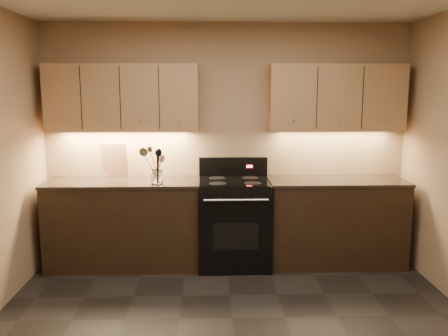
{
  "coord_description": "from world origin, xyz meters",
  "views": [
    {
      "loc": [
        -0.18,
        -3.25,
        1.9
      ],
      "look_at": [
        -0.04,
        1.45,
        1.1
      ],
      "focal_mm": 38.0,
      "sensor_mm": 36.0,
      "label": 1
    }
  ],
  "objects": [
    {
      "name": "black_turner",
      "position": [
        -0.72,
        1.53,
        1.11
      ],
      "size": [
        0.1,
        0.13,
        0.34
      ],
      "primitive_type": null,
      "rotation": [
        -0.08,
        0.04,
        0.32
      ],
      "color": "black",
      "rests_on": "utensil_crock"
    },
    {
      "name": "counter_right",
      "position": [
        1.18,
        1.7,
        0.47
      ],
      "size": [
        1.46,
        0.62,
        0.93
      ],
      "color": "black",
      "rests_on": "ground"
    },
    {
      "name": "steel_spatula",
      "position": [
        -0.7,
        1.55,
        1.14
      ],
      "size": [
        0.18,
        0.12,
        0.4
      ],
      "primitive_type": null,
      "rotation": [
        0.1,
        -0.23,
        -0.14
      ],
      "color": "silver",
      "rests_on": "utensil_crock"
    },
    {
      "name": "outlet_plate",
      "position": [
        -1.3,
        1.99,
        1.12
      ],
      "size": [
        0.08,
        0.01,
        0.12
      ],
      "primitive_type": "cube",
      "color": "#B2B5BA",
      "rests_on": "wall_back"
    },
    {
      "name": "upper_cab_right",
      "position": [
        1.18,
        1.85,
        1.8
      ],
      "size": [
        1.44,
        0.3,
        0.7
      ],
      "primitive_type": "cube",
      "color": "#A47A52",
      "rests_on": "wall_back"
    },
    {
      "name": "cutting_board",
      "position": [
        -1.23,
        1.95,
        1.12
      ],
      "size": [
        0.32,
        0.15,
        0.38
      ],
      "primitive_type": "cube",
      "rotation": [
        0.19,
        0.0,
        -0.2
      ],
      "color": "tan",
      "rests_on": "counter_left"
    },
    {
      "name": "wooden_spoon",
      "position": [
        -0.77,
        1.54,
        1.09
      ],
      "size": [
        0.17,
        0.12,
        0.29
      ],
      "primitive_type": null,
      "rotation": [
        -0.13,
        0.4,
        0.18
      ],
      "color": "tan",
      "rests_on": "utensil_crock"
    },
    {
      "name": "black_spoon",
      "position": [
        -0.72,
        1.57,
        1.12
      ],
      "size": [
        0.09,
        0.15,
        0.36
      ],
      "primitive_type": null,
      "rotation": [
        0.27,
        0.08,
        0.05
      ],
      "color": "black",
      "rests_on": "utensil_crock"
    },
    {
      "name": "stove",
      "position": [
        0.08,
        1.68,
        0.48
      ],
      "size": [
        0.76,
        0.68,
        1.14
      ],
      "color": "black",
      "rests_on": "ground"
    },
    {
      "name": "wall_back",
      "position": [
        0.0,
        2.0,
        1.3
      ],
      "size": [
        4.0,
        0.04,
        2.6
      ],
      "primitive_type": "cube",
      "color": "tan",
      "rests_on": "ground"
    },
    {
      "name": "utensil_crock",
      "position": [
        -0.73,
        1.56,
        1.0
      ],
      "size": [
        0.13,
        0.13,
        0.15
      ],
      "color": "white",
      "rests_on": "counter_left"
    },
    {
      "name": "upper_cab_left",
      "position": [
        -1.1,
        1.85,
        1.8
      ],
      "size": [
        1.6,
        0.3,
        0.7
      ],
      "primitive_type": "cube",
      "color": "#A47A52",
      "rests_on": "wall_back"
    },
    {
      "name": "steel_skimmer",
      "position": [
        -0.7,
        1.54,
        1.13
      ],
      "size": [
        0.24,
        0.1,
        0.37
      ],
      "primitive_type": null,
      "rotation": [
        0.03,
        -0.45,
        -0.04
      ],
      "color": "silver",
      "rests_on": "utensil_crock"
    },
    {
      "name": "counter_left",
      "position": [
        -1.1,
        1.7,
        0.47
      ],
      "size": [
        1.62,
        0.62,
        0.93
      ],
      "color": "black",
      "rests_on": "ground"
    }
  ]
}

